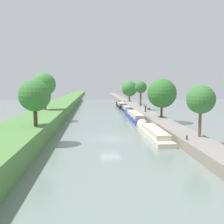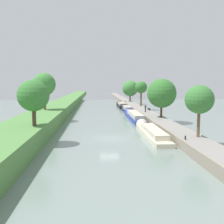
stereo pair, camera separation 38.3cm
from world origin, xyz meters
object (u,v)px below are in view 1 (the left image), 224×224
object	(u,v)px
mooring_bollard_near	(187,138)
mooring_bollard_far	(125,101)
narrowboat_cream	(152,132)
narrowboat_black	(121,105)
narrowboat_blue	(134,116)
narrowboat_navy	(126,109)
park_bench	(149,109)
person_walking	(145,108)

from	to	relation	value
mooring_bollard_near	mooring_bollard_far	size ratio (longest dim) A/B	1.00
narrowboat_cream	narrowboat_black	size ratio (longest dim) A/B	1.11
narrowboat_cream	mooring_bollard_near	distance (m)	8.33
narrowboat_blue	narrowboat_navy	distance (m)	14.82
narrowboat_navy	mooring_bollard_near	world-z (taller)	mooring_bollard_near
park_bench	narrowboat_blue	bearing A→B (deg)	-125.37
park_bench	mooring_bollard_far	bearing A→B (deg)	95.34
narrowboat_blue	mooring_bollard_far	world-z (taller)	mooring_bollard_far
narrowboat_black	mooring_bollard_near	size ratio (longest dim) A/B	29.79
narrowboat_navy	person_walking	xyz separation A→B (m)	(2.56, -12.32, 1.45)
narrowboat_blue	narrowboat_black	world-z (taller)	narrowboat_blue
narrowboat_black	mooring_bollard_far	world-z (taller)	mooring_bollard_far
narrowboat_navy	mooring_bollard_far	size ratio (longest dim) A/B	24.17
narrowboat_black	mooring_bollard_near	distance (m)	51.63
narrowboat_blue	park_bench	distance (m)	7.77
mooring_bollard_far	narrowboat_blue	bearing A→B (deg)	-93.55
park_bench	narrowboat_black	bearing A→B (deg)	101.95
person_walking	park_bench	xyz separation A→B (m)	(1.58, 3.80, -0.53)
narrowboat_blue	mooring_bollard_near	xyz separation A→B (m)	(2.02, -24.61, 0.72)
narrowboat_black	person_walking	world-z (taller)	person_walking
narrowboat_black	mooring_bollard_far	xyz separation A→B (m)	(1.92, 5.58, 0.76)
narrowboat_cream	mooring_bollard_near	xyz separation A→B (m)	(2.07, -8.02, 0.85)
narrowboat_black	park_bench	bearing A→B (deg)	-78.05
narrowboat_navy	mooring_bollard_far	world-z (taller)	mooring_bollard_far
narrowboat_blue	person_walking	world-z (taller)	person_walking
narrowboat_cream	park_bench	world-z (taller)	park_bench
narrowboat_cream	mooring_bollard_far	size ratio (longest dim) A/B	33.10
person_walking	mooring_bollard_near	bearing A→B (deg)	-91.84
narrowboat_navy	narrowboat_black	bearing A→B (deg)	91.10
mooring_bollard_near	park_bench	size ratio (longest dim) A/B	0.30
person_walking	mooring_bollard_far	bearing A→B (deg)	91.66
mooring_bollard_far	park_bench	xyz separation A→B (m)	(2.45, -26.26, 0.12)
narrowboat_navy	narrowboat_black	xyz separation A→B (m)	(-0.23, 12.16, 0.04)
mooring_bollard_near	park_bench	distance (m)	31.01
narrowboat_blue	mooring_bollard_far	xyz separation A→B (m)	(2.02, 32.56, 0.72)
mooring_bollard_far	park_bench	bearing A→B (deg)	-84.66
narrowboat_black	mooring_bollard_near	xyz separation A→B (m)	(1.92, -51.59, 0.76)
narrowboat_cream	mooring_bollard_far	distance (m)	49.20
narrowboat_black	mooring_bollard_near	world-z (taller)	mooring_bollard_near
narrowboat_black	narrowboat_blue	bearing A→B (deg)	-90.21
person_walking	park_bench	distance (m)	4.15
park_bench	person_walking	bearing A→B (deg)	-112.60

